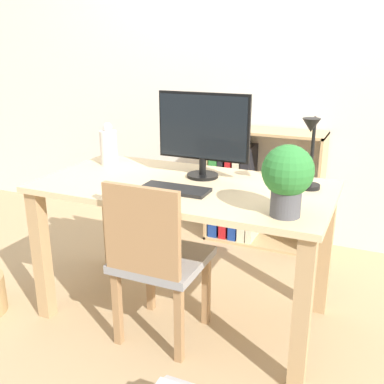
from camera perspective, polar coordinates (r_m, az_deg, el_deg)
The scene contains 10 objects.
ground_plane at distance 2.52m, azimuth -0.95°, elevation -14.99°, with size 10.00×10.00×0.00m, color tan.
wall_back at distance 3.27m, azimuth 8.37°, elevation 16.65°, with size 8.00×0.05×2.60m.
desk at distance 2.25m, azimuth -1.03°, elevation -1.99°, with size 1.44×0.74×0.73m.
monitor at distance 2.27m, azimuth 1.42°, elevation 7.88°, with size 0.48×0.16×0.43m.
keyboard at distance 2.10m, azimuth -2.17°, elevation 0.35°, with size 0.32×0.13×0.02m.
vase at distance 2.59m, azimuth -10.54°, elevation 5.75°, with size 0.10×0.10×0.24m.
desk_lamp at distance 2.10m, azimuth 14.85°, elevation 5.50°, with size 0.10×0.19×0.35m.
potted_plant at distance 1.79m, azimuth 12.04°, elevation 2.03°, with size 0.20×0.20×0.29m.
chair at distance 2.10m, azimuth -4.58°, elevation -8.25°, with size 0.40×0.40×0.83m.
bookshelf at distance 3.26m, azimuth 6.59°, elevation 0.24°, with size 0.80×0.28×0.83m.
Camera 1 is at (0.88, -1.91, 1.39)m, focal length 42.00 mm.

